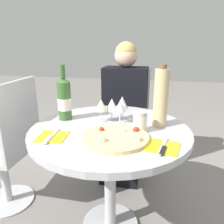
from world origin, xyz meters
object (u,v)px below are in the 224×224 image
seated_diner (123,118)px  wine_bottle (64,99)px  pizza_large (115,137)px  tall_carafe (161,98)px  dining_table (110,145)px  chair_behind_diner (126,120)px  chair_empty_side (9,149)px

seated_diner → wine_bottle: (-0.29, -0.59, 0.31)m
pizza_large → tall_carafe: (0.22, 0.24, 0.16)m
tall_carafe → seated_diner: bearing=117.1°
dining_table → tall_carafe: (0.28, 0.09, 0.28)m
wine_bottle → chair_behind_diner: bearing=68.8°
chair_empty_side → wine_bottle: bearing=-87.3°
tall_carafe → wine_bottle: bearing=-179.8°
dining_table → seated_diner: bearing=91.9°
dining_table → pizza_large: pizza_large is taller
dining_table → seated_diner: size_ratio=0.77×
pizza_large → tall_carafe: tall_carafe is taller
dining_table → chair_behind_diner: chair_behind_diner is taller
chair_behind_diner → seated_diner: size_ratio=0.80×
chair_behind_diner → tall_carafe: 0.91m
pizza_large → chair_behind_diner: bearing=94.8°
pizza_large → tall_carafe: bearing=48.0°
chair_empty_side → tall_carafe: tall_carafe is taller
tall_carafe → dining_table: bearing=-161.3°
tall_carafe → pizza_large: bearing=-132.0°
dining_table → chair_empty_side: bearing=174.6°
chair_behind_diner → tall_carafe: bearing=112.0°
seated_diner → tall_carafe: size_ratio=3.33×
dining_table → tall_carafe: size_ratio=2.57×
chair_behind_diner → wine_bottle: (-0.29, -0.75, 0.39)m
dining_table → pizza_large: (0.06, -0.15, 0.12)m
dining_table → wine_bottle: 0.41m
dining_table → chair_empty_side: (-0.76, 0.07, -0.14)m
dining_table → pizza_large: bearing=-67.9°
seated_diner → pizza_large: 0.86m
seated_diner → chair_empty_side: (-0.73, -0.61, -0.08)m
chair_empty_side → wine_bottle: (0.44, 0.02, 0.39)m
dining_table → chair_empty_side: 0.77m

